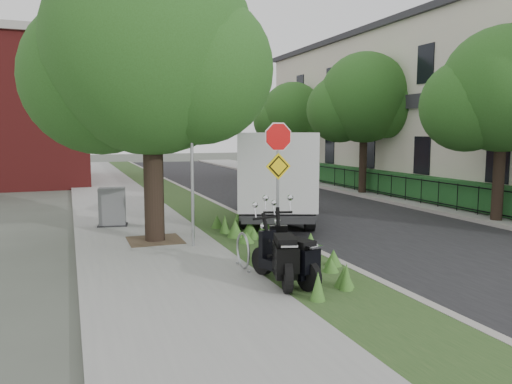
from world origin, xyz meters
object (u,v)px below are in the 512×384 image
sign_assembly (278,160)px  utility_cabinet (112,208)px  scooter_near (284,260)px  scooter_far (292,262)px  box_truck (275,173)px

sign_assembly → utility_cabinet: bearing=125.9°
scooter_near → utility_cabinet: utility_cabinet is taller
scooter_near → utility_cabinet: size_ratio=1.69×
scooter_far → utility_cabinet: bearing=109.6°
sign_assembly → scooter_near: sign_assembly is taller
sign_assembly → scooter_near: 3.22m
scooter_near → scooter_far: size_ratio=1.06×
scooter_far → utility_cabinet: utility_cabinet is taller
scooter_near → scooter_far: bearing=-32.3°
utility_cabinet → scooter_near: bearing=-71.1°
sign_assembly → utility_cabinet: 6.15m
scooter_far → utility_cabinet: 7.87m
scooter_far → utility_cabinet: size_ratio=1.59×
sign_assembly → scooter_far: size_ratio=1.73×
sign_assembly → box_truck: sign_assembly is taller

